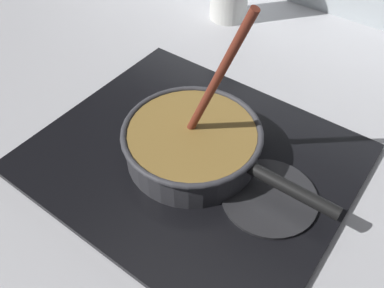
% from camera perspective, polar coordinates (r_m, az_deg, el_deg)
% --- Properties ---
extents(ground, '(2.40, 1.60, 0.04)m').
position_cam_1_polar(ground, '(0.77, -10.97, -4.71)').
color(ground, '#B7B7BC').
extents(hob_plate, '(0.56, 0.48, 0.01)m').
position_cam_1_polar(hob_plate, '(0.75, 0.00, -1.92)').
color(hob_plate, black).
rests_on(hob_plate, ground).
extents(burner_ring, '(0.20, 0.20, 0.01)m').
position_cam_1_polar(burner_ring, '(0.75, 0.00, -1.41)').
color(burner_ring, '#592D0C').
rests_on(burner_ring, hob_plate).
extents(spare_burner, '(0.16, 0.16, 0.01)m').
position_cam_1_polar(spare_burner, '(0.70, 10.86, -7.31)').
color(spare_burner, '#262628').
rests_on(spare_burner, hob_plate).
extents(cooking_pan, '(0.40, 0.25, 0.31)m').
position_cam_1_polar(cooking_pan, '(0.72, 0.14, 0.25)').
color(cooking_pan, '#38383D').
rests_on(cooking_pan, hob_plate).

